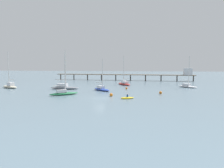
{
  "coord_description": "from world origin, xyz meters",
  "views": [
    {
      "loc": [
        9.91,
        -47.12,
        7.62
      ],
      "look_at": [
        0.0,
        19.61,
        1.5
      ],
      "focal_mm": 34.36,
      "sensor_mm": 36.0,
      "label": 1
    }
  ],
  "objects_px": {
    "pier": "(145,74)",
    "sailboat_white": "(187,86)",
    "sailboat_gray": "(64,87)",
    "sailboat_cream": "(10,86)",
    "mooring_buoy_inner": "(126,88)",
    "sailboat_blue": "(102,89)",
    "mooring_buoy_far": "(111,95)",
    "sailboat_green": "(63,92)",
    "sailboat_red": "(124,83)",
    "mooring_buoy_near": "(161,93)",
    "dinghy_yellow": "(127,98)"
  },
  "relations": [
    {
      "from": "pier",
      "to": "mooring_buoy_near",
      "type": "xyz_separation_m",
      "value": [
        3.73,
        -46.25,
        -2.92
      ]
    },
    {
      "from": "sailboat_red",
      "to": "mooring_buoy_inner",
      "type": "bearing_deg",
      "value": -82.0
    },
    {
      "from": "sailboat_green",
      "to": "dinghy_yellow",
      "type": "height_order",
      "value": "sailboat_green"
    },
    {
      "from": "sailboat_blue",
      "to": "mooring_buoy_far",
      "type": "bearing_deg",
      "value": -67.68
    },
    {
      "from": "sailboat_cream",
      "to": "sailboat_red",
      "type": "relative_size",
      "value": 1.07
    },
    {
      "from": "sailboat_gray",
      "to": "sailboat_red",
      "type": "distance_m",
      "value": 23.94
    },
    {
      "from": "sailboat_red",
      "to": "mooring_buoy_near",
      "type": "height_order",
      "value": "sailboat_red"
    },
    {
      "from": "pier",
      "to": "sailboat_blue",
      "type": "distance_m",
      "value": 43.34
    },
    {
      "from": "pier",
      "to": "sailboat_gray",
      "type": "relative_size",
      "value": 5.52
    },
    {
      "from": "sailboat_green",
      "to": "sailboat_blue",
      "type": "bearing_deg",
      "value": 53.55
    },
    {
      "from": "mooring_buoy_near",
      "to": "mooring_buoy_far",
      "type": "height_order",
      "value": "mooring_buoy_far"
    },
    {
      "from": "sailboat_green",
      "to": "mooring_buoy_far",
      "type": "height_order",
      "value": "sailboat_green"
    },
    {
      "from": "pier",
      "to": "sailboat_cream",
      "type": "relative_size",
      "value": 5.66
    },
    {
      "from": "sailboat_cream",
      "to": "sailboat_green",
      "type": "distance_m",
      "value": 26.58
    },
    {
      "from": "sailboat_gray",
      "to": "sailboat_red",
      "type": "relative_size",
      "value": 1.1
    },
    {
      "from": "pier",
      "to": "sailboat_blue",
      "type": "relative_size",
      "value": 7.24
    },
    {
      "from": "sailboat_gray",
      "to": "mooring_buoy_inner",
      "type": "distance_m",
      "value": 19.41
    },
    {
      "from": "dinghy_yellow",
      "to": "mooring_buoy_far",
      "type": "distance_m",
      "value": 4.96
    },
    {
      "from": "sailboat_blue",
      "to": "mooring_buoy_inner",
      "type": "relative_size",
      "value": 14.47
    },
    {
      "from": "sailboat_gray",
      "to": "mooring_buoy_inner",
      "type": "height_order",
      "value": "sailboat_gray"
    },
    {
      "from": "sailboat_gray",
      "to": "dinghy_yellow",
      "type": "relative_size",
      "value": 3.49
    },
    {
      "from": "pier",
      "to": "dinghy_yellow",
      "type": "distance_m",
      "value": 55.29
    },
    {
      "from": "pier",
      "to": "mooring_buoy_far",
      "type": "xyz_separation_m",
      "value": [
        -8.35,
        -52.27,
        -2.89
      ]
    },
    {
      "from": "pier",
      "to": "sailboat_green",
      "type": "relative_size",
      "value": 6.4
    },
    {
      "from": "mooring_buoy_far",
      "to": "sailboat_red",
      "type": "bearing_deg",
      "value": 89.13
    },
    {
      "from": "sailboat_blue",
      "to": "mooring_buoy_inner",
      "type": "distance_m",
      "value": 8.27
    },
    {
      "from": "dinghy_yellow",
      "to": "mooring_buoy_far",
      "type": "bearing_deg",
      "value": 146.0
    },
    {
      "from": "sailboat_gray",
      "to": "mooring_buoy_far",
      "type": "relative_size",
      "value": 15.28
    },
    {
      "from": "sailboat_white",
      "to": "sailboat_cream",
      "type": "xyz_separation_m",
      "value": [
        -57.61,
        -10.22,
        0.1
      ]
    },
    {
      "from": "sailboat_cream",
      "to": "pier",
      "type": "bearing_deg",
      "value": 41.58
    },
    {
      "from": "sailboat_green",
      "to": "mooring_buoy_far",
      "type": "bearing_deg",
      "value": -2.59
    },
    {
      "from": "sailboat_blue",
      "to": "sailboat_gray",
      "type": "bearing_deg",
      "value": 170.39
    },
    {
      "from": "sailboat_gray",
      "to": "sailboat_green",
      "type": "relative_size",
      "value": 1.16
    },
    {
      "from": "sailboat_green",
      "to": "sailboat_red",
      "type": "bearing_deg",
      "value": 66.51
    },
    {
      "from": "pier",
      "to": "mooring_buoy_near",
      "type": "relative_size",
      "value": 90.79
    },
    {
      "from": "mooring_buoy_inner",
      "to": "sailboat_gray",
      "type": "bearing_deg",
      "value": -172.88
    },
    {
      "from": "sailboat_cream",
      "to": "mooring_buoy_far",
      "type": "xyz_separation_m",
      "value": [
        35.45,
        -13.41,
        -0.35
      ]
    },
    {
      "from": "sailboat_blue",
      "to": "mooring_buoy_near",
      "type": "xyz_separation_m",
      "value": [
        16.57,
        -4.95,
        -0.24
      ]
    },
    {
      "from": "sailboat_gray",
      "to": "sailboat_cream",
      "type": "xyz_separation_m",
      "value": [
        -18.64,
        0.36,
        -0.0
      ]
    },
    {
      "from": "sailboat_blue",
      "to": "mooring_buoy_far",
      "type": "xyz_separation_m",
      "value": [
        4.5,
        -10.97,
        -0.21
      ]
    },
    {
      "from": "mooring_buoy_far",
      "to": "mooring_buoy_near",
      "type": "bearing_deg",
      "value": 26.49
    },
    {
      "from": "mooring_buoy_near",
      "to": "sailboat_gray",
      "type": "bearing_deg",
      "value": 166.31
    },
    {
      "from": "mooring_buoy_far",
      "to": "sailboat_gray",
      "type": "bearing_deg",
      "value": 142.18
    },
    {
      "from": "pier",
      "to": "mooring_buoy_inner",
      "type": "height_order",
      "value": "pier"
    },
    {
      "from": "mooring_buoy_far",
      "to": "dinghy_yellow",
      "type": "bearing_deg",
      "value": -34.0
    },
    {
      "from": "sailboat_blue",
      "to": "dinghy_yellow",
      "type": "bearing_deg",
      "value": -57.92
    },
    {
      "from": "pier",
      "to": "sailboat_white",
      "type": "xyz_separation_m",
      "value": [
        13.81,
        -28.65,
        -2.64
      ]
    },
    {
      "from": "sailboat_white",
      "to": "sailboat_red",
      "type": "distance_m",
      "value": 22.52
    },
    {
      "from": "mooring_buoy_inner",
      "to": "mooring_buoy_far",
      "type": "xyz_separation_m",
      "value": [
        -2.44,
        -15.45,
        0.08
      ]
    },
    {
      "from": "dinghy_yellow",
      "to": "mooring_buoy_inner",
      "type": "bearing_deg",
      "value": 95.22
    }
  ]
}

